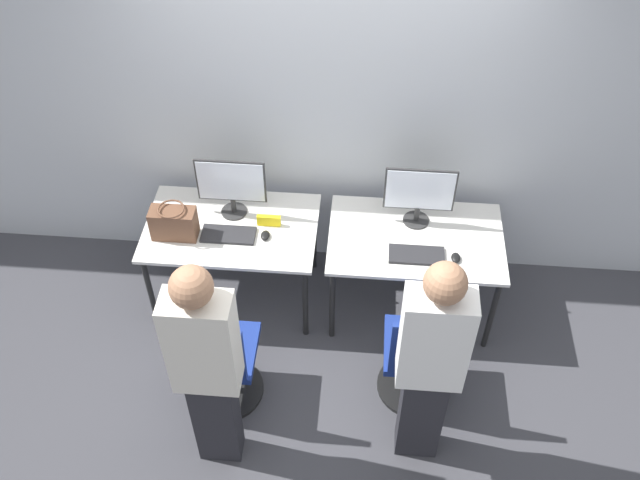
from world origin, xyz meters
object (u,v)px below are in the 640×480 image
at_px(person_left, 207,365).
at_px(monitor_right, 419,194).
at_px(monitor_left, 231,185).
at_px(office_chair_left, 221,364).
at_px(office_chair_right, 418,360).
at_px(mouse_right, 456,258).
at_px(handbag, 174,223).
at_px(mouse_left, 265,235).
at_px(keyboard_right, 417,255).
at_px(keyboard_left, 228,235).
at_px(person_right, 430,361).

height_order(person_left, monitor_right, person_left).
bearing_deg(monitor_left, person_left, -85.74).
relative_size(office_chair_left, office_chair_right, 1.00).
distance_m(monitor_left, mouse_right, 1.56).
bearing_deg(handbag, mouse_left, 2.99).
bearing_deg(monitor_right, keyboard_right, -90.00).
distance_m(keyboard_right, office_chair_right, 0.68).
bearing_deg(mouse_right, keyboard_right, 177.77).
distance_m(mouse_left, monitor_right, 1.06).
xyz_separation_m(keyboard_left, keyboard_right, (1.25, -0.08, 0.00)).
height_order(monitor_left, office_chair_right, monitor_left).
distance_m(office_chair_right, person_right, 0.63).
height_order(mouse_left, office_chair_right, office_chair_right).
xyz_separation_m(keyboard_right, office_chair_right, (0.04, -0.59, -0.33)).
relative_size(mouse_left, mouse_right, 1.00).
xyz_separation_m(office_chair_left, monitor_right, (1.19, 1.06, 0.57)).
bearing_deg(mouse_right, person_left, -142.38).
relative_size(person_left, person_right, 1.00).
height_order(mouse_left, office_chair_left, office_chair_left).
bearing_deg(person_left, office_chair_left, 96.85).
relative_size(monitor_left, mouse_left, 5.21).
bearing_deg(office_chair_right, mouse_left, 146.68).
distance_m(keyboard_right, handbag, 1.61).
height_order(keyboard_right, handbag, handbag).
height_order(keyboard_left, keyboard_right, same).
xyz_separation_m(monitor_left, keyboard_left, (0.00, -0.23, -0.24)).
bearing_deg(office_chair_left, person_right, -10.89).
bearing_deg(office_chair_right, person_left, -157.32).
distance_m(mouse_right, person_right, 0.99).
bearing_deg(keyboard_left, monitor_left, 90.00).
bearing_deg(monitor_right, office_chair_left, -138.46).
relative_size(monitor_left, office_chair_left, 0.51).
relative_size(keyboard_left, person_right, 0.22).
distance_m(monitor_right, mouse_right, 0.48).
bearing_deg(mouse_left, monitor_right, 13.58).
distance_m(office_chair_left, person_right, 1.36).
bearing_deg(keyboard_left, person_left, -84.90).
height_order(monitor_right, person_right, person_right).
bearing_deg(monitor_right, monitor_left, -179.24).
relative_size(monitor_left, keyboard_right, 1.30).
xyz_separation_m(monitor_left, office_chair_left, (0.06, -1.04, -0.57)).
relative_size(person_left, handbag, 5.51).
distance_m(office_chair_left, office_chair_right, 1.23).
height_order(monitor_left, monitor_right, same).
height_order(mouse_left, person_right, person_right).
xyz_separation_m(office_chair_right, person_right, (0.01, -0.37, 0.52)).
relative_size(office_chair_left, person_left, 0.55).
xyz_separation_m(mouse_left, monitor_right, (1.00, 0.24, 0.23)).
bearing_deg(monitor_right, office_chair_right, -87.74).
height_order(mouse_right, person_right, person_right).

